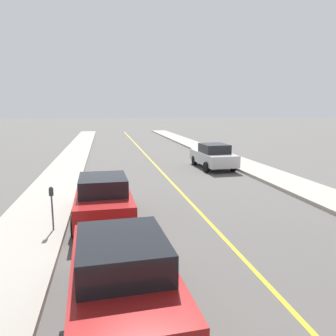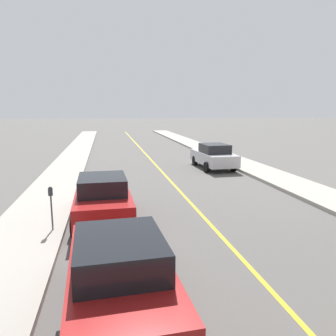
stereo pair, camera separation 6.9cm
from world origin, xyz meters
name	(u,v)px [view 1 (the left image)]	position (x,y,z in m)	size (l,w,h in m)	color
lane_stripe	(161,171)	(0.00, 35.79, 0.00)	(0.12, 71.59, 0.01)	gold
sidewalk_left	(63,173)	(-5.80, 35.79, 0.08)	(2.30, 71.59, 0.16)	#9E998E
sidewalk_right	(249,167)	(5.80, 35.79, 0.08)	(2.30, 71.59, 0.16)	#9E998E
parked_car_curb_near	(122,274)	(-3.16, 21.86, 0.80)	(2.00, 4.38, 1.59)	maroon
parked_car_curb_mid	(103,198)	(-3.49, 27.22, 0.80)	(1.94, 4.34, 1.59)	maroon
parked_car_curb_far	(213,156)	(3.48, 36.16, 0.80)	(1.97, 4.37, 1.59)	#B7B7BC
parking_meter_near_curb	(52,200)	(-5.00, 26.20, 1.11)	(0.12, 0.11, 1.35)	#4C4C51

